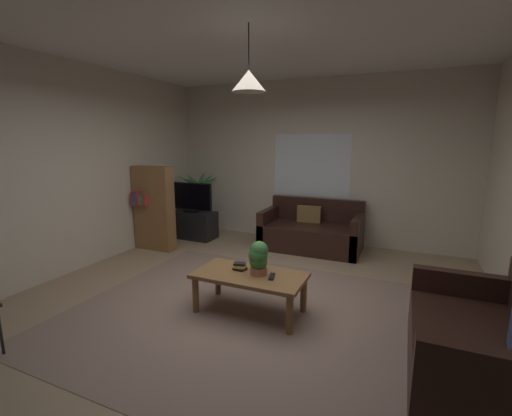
{
  "coord_description": "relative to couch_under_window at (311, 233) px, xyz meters",
  "views": [
    {
      "loc": [
        1.54,
        -3.18,
        1.8
      ],
      "look_at": [
        0.0,
        0.3,
        1.05
      ],
      "focal_mm": 23.91,
      "sensor_mm": 36.0,
      "label": 1
    }
  ],
  "objects": [
    {
      "name": "bookshelf_corner",
      "position": [
        -2.42,
        -1.08,
        0.43
      ],
      "size": [
        0.7,
        0.31,
        1.4
      ],
      "color": "olive",
      "rests_on": "ground"
    },
    {
      "name": "potted_plant_on_table",
      "position": [
        0.06,
        -2.4,
        0.35
      ],
      "size": [
        0.2,
        0.21,
        0.36
      ],
      "color": "#B77051",
      "rests_on": "coffee_table"
    },
    {
      "name": "coffee_table",
      "position": [
        -0.03,
        -2.42,
        0.09
      ],
      "size": [
        1.17,
        0.59,
        0.43
      ],
      "color": "olive",
      "rests_on": "ground"
    },
    {
      "name": "window_pane",
      "position": [
        -0.17,
        0.5,
        1.1
      ],
      "size": [
        1.37,
        0.01,
        1.1
      ],
      "primitive_type": "cube",
      "color": "white"
    },
    {
      "name": "potted_palm_corner",
      "position": [
        -2.34,
        0.19,
        0.33
      ],
      "size": [
        0.82,
        0.81,
        1.25
      ],
      "color": "#B77051",
      "rests_on": "ground"
    },
    {
      "name": "tv",
      "position": [
        -2.23,
        -0.27,
        0.51
      ],
      "size": [
        0.89,
        0.16,
        0.55
      ],
      "color": "black",
      "rests_on": "tv_stand"
    },
    {
      "name": "rug",
      "position": [
        -0.14,
        -2.5,
        -0.27
      ],
      "size": [
        3.43,
        3.08,
        0.01
      ],
      "primitive_type": "cube",
      "color": "gray",
      "rests_on": "ground"
    },
    {
      "name": "tv_stand",
      "position": [
        -2.23,
        -0.25,
        -0.02
      ],
      "size": [
        0.9,
        0.44,
        0.5
      ],
      "primitive_type": "cube",
      "color": "black",
      "rests_on": "ground"
    },
    {
      "name": "ceiling",
      "position": [
        -0.14,
        -2.3,
        2.6
      ],
      "size": [
        5.28,
        5.6,
        0.02
      ],
      "primitive_type": "cube",
      "color": "white"
    },
    {
      "name": "book_on_table_1",
      "position": [
        -0.17,
        -2.36,
        0.2
      ],
      "size": [
        0.14,
        0.14,
        0.02
      ],
      "primitive_type": "cube",
      "rotation": [
        0.0,
        0.0,
        0.16
      ],
      "color": "gold",
      "rests_on": "coffee_table"
    },
    {
      "name": "pendant_lamp",
      "position": [
        -0.03,
        -2.42,
        2.08
      ],
      "size": [
        0.33,
        0.33,
        0.61
      ],
      "color": "black"
    },
    {
      "name": "couch_under_window",
      "position": [
        0.0,
        0.0,
        0.0
      ],
      "size": [
        1.63,
        0.87,
        0.82
      ],
      "color": "black",
      "rests_on": "ground"
    },
    {
      "name": "book_on_table_0",
      "position": [
        -0.17,
        -2.37,
        0.17
      ],
      "size": [
        0.16,
        0.13,
        0.03
      ],
      "primitive_type": "cube",
      "rotation": [
        0.0,
        0.0,
        -0.27
      ],
      "color": "black",
      "rests_on": "coffee_table"
    },
    {
      "name": "remote_on_table_0",
      "position": [
        0.22,
        -2.43,
        0.17
      ],
      "size": [
        0.08,
        0.17,
        0.02
      ],
      "primitive_type": "cube",
      "rotation": [
        0.0,
        0.0,
        3.37
      ],
      "color": "black",
      "rests_on": "coffee_table"
    },
    {
      "name": "wall_left",
      "position": [
        -2.81,
        -2.3,
        1.16
      ],
      "size": [
        0.06,
        5.6,
        2.86
      ],
      "primitive_type": "cube",
      "color": "beige",
      "rests_on": "ground"
    },
    {
      "name": "floor",
      "position": [
        -0.14,
        -2.3,
        -0.28
      ],
      "size": [
        5.28,
        5.6,
        0.02
      ],
      "primitive_type": "cube",
      "color": "#9E8466",
      "rests_on": "ground"
    },
    {
      "name": "couch_right_side",
      "position": [
        2.0,
        -2.73,
        0.0
      ],
      "size": [
        0.87,
        1.41,
        0.82
      ],
      "rotation": [
        0.0,
        0.0,
        -1.57
      ],
      "color": "black",
      "rests_on": "ground"
    },
    {
      "name": "book_on_table_2",
      "position": [
        -0.18,
        -2.37,
        0.22
      ],
      "size": [
        0.14,
        0.11,
        0.03
      ],
      "primitive_type": "cube",
      "rotation": [
        0.0,
        0.0,
        0.28
      ],
      "color": "black",
      "rests_on": "coffee_table"
    },
    {
      "name": "wall_back",
      "position": [
        -0.14,
        0.53,
        1.16
      ],
      "size": [
        5.4,
        0.06,
        2.86
      ],
      "primitive_type": "cube",
      "color": "beige",
      "rests_on": "ground"
    }
  ]
}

